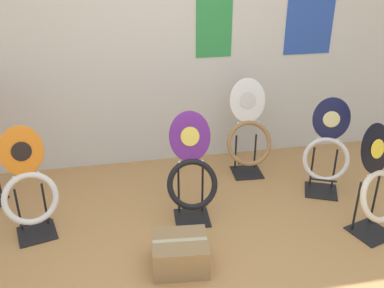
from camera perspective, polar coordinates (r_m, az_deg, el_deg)
wall_back at (r=4.07m, az=-3.40°, el=14.76°), size 8.00×0.07×2.60m
toilet_seat_display_navy_moon at (r=3.88m, az=17.53°, el=-1.01°), size 0.41×0.37×0.89m
toilet_seat_display_white_plain at (r=4.06m, az=7.55°, el=1.32°), size 0.44×0.34×0.91m
toilet_seat_display_jazz_black at (r=3.46m, az=23.57°, el=-5.30°), size 0.44×0.37×0.87m
toilet_seat_display_purple_note at (r=3.35m, az=-0.06°, el=-3.85°), size 0.42×0.37×0.87m
toilet_seat_display_orange_sun at (r=3.38m, az=-20.94°, el=-5.64°), size 0.43×0.34×0.88m
storage_box at (r=3.03m, az=-1.59°, el=-14.34°), size 0.41×0.36×0.22m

